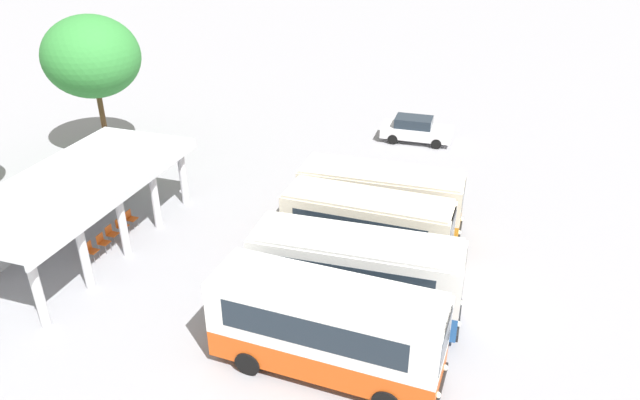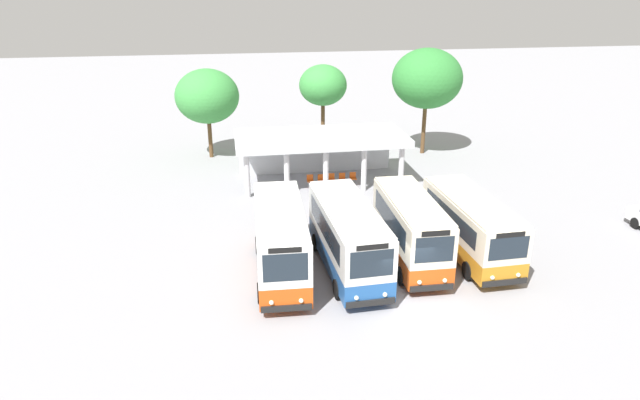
% 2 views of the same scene
% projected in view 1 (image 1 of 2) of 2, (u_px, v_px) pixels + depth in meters
% --- Properties ---
extents(ground_plane, '(180.00, 180.00, 0.00)m').
position_uv_depth(ground_plane, '(446.00, 301.00, 23.17)').
color(ground_plane, '#939399').
extents(city_bus_nearest_orange, '(2.58, 7.81, 3.42)m').
position_uv_depth(city_bus_nearest_orange, '(326.00, 326.00, 18.96)').
color(city_bus_nearest_orange, black).
rests_on(city_bus_nearest_orange, ground).
extents(city_bus_second_in_row, '(2.63, 7.93, 3.35)m').
position_uv_depth(city_bus_second_in_row, '(356.00, 273.00, 21.64)').
color(city_bus_second_in_row, black).
rests_on(city_bus_second_in_row, ground).
extents(city_bus_middle_cream, '(2.32, 7.11, 3.37)m').
position_uv_depth(city_bus_middle_cream, '(367.00, 229.00, 24.43)').
color(city_bus_middle_cream, black).
rests_on(city_bus_middle_cream, ground).
extents(city_bus_fourth_amber, '(2.57, 7.65, 3.10)m').
position_uv_depth(city_bus_fourth_amber, '(380.00, 198.00, 27.23)').
color(city_bus_fourth_amber, black).
rests_on(city_bus_fourth_amber, ground).
extents(parked_car_flank, '(1.95, 4.50, 1.62)m').
position_uv_depth(parked_car_flank, '(416.00, 129.00, 37.47)').
color(parked_car_flank, black).
rests_on(parked_car_flank, ground).
extents(terminal_canopy, '(11.54, 5.32, 3.40)m').
position_uv_depth(terminal_canopy, '(68.00, 194.00, 25.65)').
color(terminal_canopy, silver).
rests_on(terminal_canopy, ground).
extents(waiting_chair_end_by_column, '(0.44, 0.44, 0.86)m').
position_uv_depth(waiting_chair_end_by_column, '(91.00, 250.00, 25.50)').
color(waiting_chair_end_by_column, slate).
rests_on(waiting_chair_end_by_column, ground).
extents(waiting_chair_second_from_end, '(0.44, 0.44, 0.86)m').
position_uv_depth(waiting_chair_second_from_end, '(102.00, 241.00, 26.11)').
color(waiting_chair_second_from_end, slate).
rests_on(waiting_chair_second_from_end, ground).
extents(waiting_chair_middle_seat, '(0.44, 0.44, 0.86)m').
position_uv_depth(waiting_chair_middle_seat, '(111.00, 233.00, 26.75)').
color(waiting_chair_middle_seat, slate).
rests_on(waiting_chair_middle_seat, ground).
extents(waiting_chair_fourth_seat, '(0.44, 0.44, 0.86)m').
position_uv_depth(waiting_chair_fourth_seat, '(121.00, 225.00, 27.37)').
color(waiting_chair_fourth_seat, slate).
rests_on(waiting_chair_fourth_seat, ground).
extents(waiting_chair_fifth_seat, '(0.44, 0.44, 0.86)m').
position_uv_depth(waiting_chair_fifth_seat, '(130.00, 217.00, 28.00)').
color(waiting_chair_fifth_seat, slate).
rests_on(waiting_chair_fifth_seat, ground).
extents(roadside_tree_east_of_canopy, '(5.46, 5.46, 8.32)m').
position_uv_depth(roadside_tree_east_of_canopy, '(92.00, 57.00, 33.30)').
color(roadside_tree_east_of_canopy, brown).
rests_on(roadside_tree_east_of_canopy, ground).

